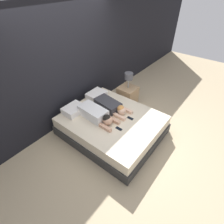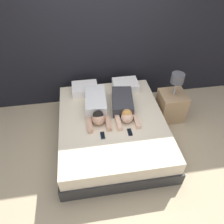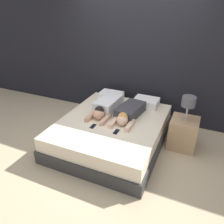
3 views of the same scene
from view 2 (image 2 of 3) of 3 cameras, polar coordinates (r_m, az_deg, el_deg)
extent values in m
plane|color=tan|center=(3.80, 0.00, -6.76)|extent=(12.00, 12.00, 0.00)
cube|color=black|center=(3.98, -2.78, 18.97)|extent=(12.00, 0.06, 2.60)
cube|color=#2D2D2D|center=(3.72, 0.00, -5.63)|extent=(1.72, 2.04, 0.22)
cube|color=beige|center=(3.55, 0.00, -3.17)|extent=(1.66, 1.98, 0.23)
cube|color=white|center=(4.00, -7.09, 6.08)|extent=(0.45, 0.35, 0.14)
cube|color=white|center=(4.08, 3.51, 7.09)|extent=(0.45, 0.35, 0.14)
cube|color=silver|center=(3.63, -4.28, 2.76)|extent=(0.37, 0.66, 0.22)
sphere|color=tan|center=(3.34, -3.56, -1.81)|extent=(0.20, 0.20, 0.20)
sphere|color=black|center=(3.33, -3.64, -0.98)|extent=(0.17, 0.17, 0.17)
cube|color=tan|center=(3.37, -5.87, -3.03)|extent=(0.07, 0.35, 0.07)
cube|color=tan|center=(3.38, -1.11, -2.52)|extent=(0.07, 0.35, 0.07)
cube|color=#333338|center=(3.66, 2.70, 2.78)|extent=(0.41, 0.65, 0.18)
sphere|color=beige|center=(3.37, 3.97, -1.35)|extent=(0.19, 0.19, 0.19)
sphere|color=#D18C47|center=(3.36, 3.92, -0.56)|extent=(0.16, 0.16, 0.16)
cube|color=beige|center=(3.38, 1.62, -2.52)|extent=(0.07, 0.34, 0.07)
cube|color=beige|center=(3.43, 6.30, -1.98)|extent=(0.07, 0.34, 0.07)
cube|color=#2D2D33|center=(3.23, -2.47, -6.12)|extent=(0.06, 0.14, 0.01)
cube|color=black|center=(3.22, -2.48, -6.06)|extent=(0.05, 0.12, 0.00)
cube|color=black|center=(3.28, 4.65, -5.26)|extent=(0.06, 0.14, 0.01)
cube|color=black|center=(3.27, 4.66, -5.19)|extent=(0.05, 0.12, 0.00)
cube|color=tan|center=(4.15, 15.17, 1.64)|extent=(0.45, 0.45, 0.53)
cylinder|color=#999999|center=(3.92, 16.18, 5.94)|extent=(0.03, 0.03, 0.25)
cylinder|color=#4C4C51|center=(3.81, 16.77, 8.44)|extent=(0.22, 0.22, 0.17)
camera|label=1|loc=(1.98, -82.12, 7.74)|focal=28.00mm
camera|label=3|loc=(1.87, 83.20, -18.37)|focal=35.00mm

